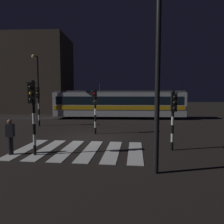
% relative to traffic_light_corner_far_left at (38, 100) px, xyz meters
% --- Properties ---
extents(ground_plane, '(120.00, 120.00, 0.00)m').
position_rel_traffic_light_corner_far_left_xyz_m(ground_plane, '(5.26, -4.64, -2.36)').
color(ground_plane, black).
extents(rail_near, '(80.00, 0.12, 0.03)m').
position_rel_traffic_light_corner_far_left_xyz_m(rail_near, '(5.26, 5.36, -2.34)').
color(rail_near, '#59595E').
rests_on(rail_near, ground).
extents(rail_far, '(80.00, 0.12, 0.03)m').
position_rel_traffic_light_corner_far_left_xyz_m(rail_far, '(5.26, 6.79, -2.34)').
color(rail_far, '#59595E').
rests_on(rail_far, ground).
extents(crosswalk_zebra, '(6.71, 4.49, 0.02)m').
position_rel_traffic_light_corner_far_left_xyz_m(crosswalk_zebra, '(5.26, -7.87, -2.35)').
color(crosswalk_zebra, silver).
rests_on(crosswalk_zebra, ground).
extents(traffic_light_corner_far_left, '(0.36, 0.42, 3.57)m').
position_rel_traffic_light_corner_far_left_xyz_m(traffic_light_corner_far_left, '(0.00, 0.00, 0.00)').
color(traffic_light_corner_far_left, black).
rests_on(traffic_light_corner_far_left, ground).
extents(traffic_light_median_centre, '(0.36, 0.42, 3.24)m').
position_rel_traffic_light_corner_far_left_xyz_m(traffic_light_median_centre, '(5.54, -3.53, -0.22)').
color(traffic_light_median_centre, black).
rests_on(traffic_light_median_centre, ground).
extents(traffic_light_kerb_mid_left, '(0.36, 0.42, 3.53)m').
position_rel_traffic_light_corner_far_left_xyz_m(traffic_light_kerb_mid_left, '(3.34, -8.93, -0.03)').
color(traffic_light_kerb_mid_left, black).
rests_on(traffic_light_kerb_mid_left, ground).
extents(traffic_light_corner_near_right, '(0.36, 0.42, 3.07)m').
position_rel_traffic_light_corner_far_left_xyz_m(traffic_light_corner_near_right, '(10.05, -7.70, -0.33)').
color(traffic_light_corner_near_right, black).
rests_on(traffic_light_corner_near_right, ground).
extents(street_lamp_trackside_left, '(0.44, 1.21, 6.96)m').
position_rel_traffic_light_corner_far_left_xyz_m(street_lamp_trackside_left, '(-1.68, 3.95, 2.07)').
color(street_lamp_trackside_left, black).
rests_on(street_lamp_trackside_left, ground).
extents(street_lamp_near_kerb, '(0.44, 1.21, 6.73)m').
position_rel_traffic_light_corner_far_left_xyz_m(street_lamp_near_kerb, '(8.72, -11.10, 1.95)').
color(street_lamp_near_kerb, black).
rests_on(street_lamp_near_kerb, ground).
extents(tram, '(15.04, 2.58, 4.15)m').
position_rel_traffic_light_corner_far_left_xyz_m(tram, '(7.09, 6.07, -0.61)').
color(tram, silver).
rests_on(tram, ground).
extents(pedestrian_waiting_at_kerb, '(0.36, 0.24, 1.71)m').
position_rel_traffic_light_corner_far_left_xyz_m(pedestrian_waiting_at_kerb, '(2.15, -8.80, -1.48)').
color(pedestrian_waiting_at_kerb, black).
rests_on(pedestrian_waiting_at_kerb, ground).
extents(building_backdrop, '(12.82, 8.00, 11.63)m').
position_rel_traffic_light_corner_far_left_xyz_m(building_backdrop, '(-7.45, 14.54, 3.46)').
color(building_backdrop, '#42382D').
rests_on(building_backdrop, ground).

